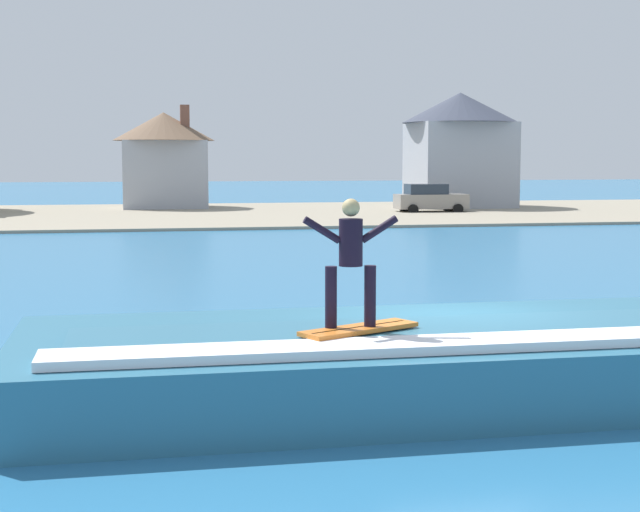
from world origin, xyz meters
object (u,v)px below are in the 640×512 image
Objects in this scene: car_far_shore at (430,199)px; house_gabled_white at (460,145)px; surfboard at (359,329)px; surfer at (351,255)px; wave_crest at (397,361)px; house_small_cottage at (164,155)px.

house_gabled_white reaches higher than car_far_shore.
surfer is at bearing 175.05° from surfboard.
house_small_cottage is (-1.62, 51.17, 3.14)m from wave_crest.
car_far_shore is at bearing -26.20° from house_small_cottage.
surfer is 46.46m from car_far_shore.
wave_crest is 2.43× the size of car_far_shore.
house_gabled_white reaches higher than wave_crest.
wave_crest is at bearing 40.45° from surfboard.
house_small_cottage reaches higher than surfboard.
surfboard is at bearing -109.05° from car_far_shore.
house_small_cottage is at bearing 172.04° from house_gabled_white.
house_gabled_white reaches higher than surfboard.
house_small_cottage is (-19.80, 2.77, -0.72)m from house_gabled_white.
surfer is at bearing -144.34° from wave_crest.
surfboard is 1.01m from surfer.
house_small_cottage is at bearing 90.87° from surfer.
surfboard is 1.03× the size of surfer.
surfer is (-0.12, 0.01, 1.00)m from surfboard.
car_far_shore is 7.22m from house_gabled_white.
house_small_cottage is (-16.06, 7.90, 2.71)m from car_far_shore.
surfer reaches higher than car_far_shore.
car_far_shore is 0.64× the size of house_small_cottage.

